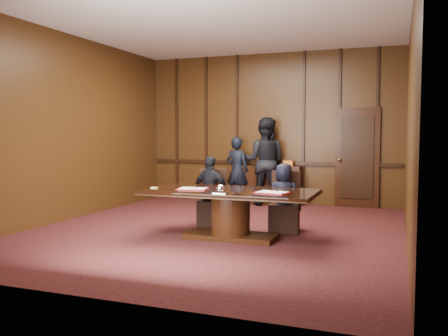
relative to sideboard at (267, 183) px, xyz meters
The scene contains 13 objects.
room 3.36m from the sideboard, 88.80° to the right, with size 7.00×7.04×3.50m.
sideboard is the anchor object (origin of this frame).
conference_table 3.79m from the sideboard, 83.32° to the right, with size 2.62×1.32×0.76m.
folder_left 3.89m from the sideboard, 92.19° to the right, with size 0.51×0.40×0.02m.
folder_right 4.07m from the sideboard, 73.79° to the right, with size 0.52×0.42×0.02m.
inkstand 4.25m from the sideboard, 84.03° to the right, with size 0.20×0.14×0.12m.
notepad 4.04m from the sideboard, 101.20° to the right, with size 0.10×0.07×0.01m, color #DAC16A.
chair_left 2.90m from the sideboard, 94.29° to the right, with size 0.58×0.58×0.99m.
chair_right 3.09m from the sideboard, 69.34° to the right, with size 0.53×0.53×0.99m.
signatory_left 2.97m from the sideboard, 94.05° to the right, with size 0.73×0.30×1.24m, color black.
signatory_right 3.16m from the sideboard, 69.78° to the right, with size 0.56×0.36×1.14m, color black.
witness_left 0.75m from the sideboard, 162.33° to the right, with size 0.57×0.37×1.56m, color black.
witness_right 0.54m from the sideboard, 91.32° to the right, with size 0.97×0.76×2.00m, color black.
Camera 1 is at (2.86, -7.34, 1.61)m, focal length 38.00 mm.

